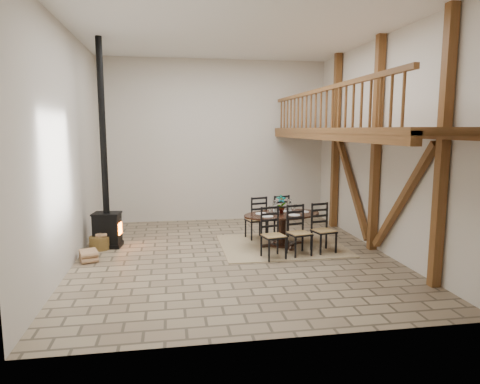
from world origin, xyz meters
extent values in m
plane|color=#8D7B5E|center=(0.00, 0.00, 0.00)|extent=(8.00, 8.00, 0.00)
cube|color=beige|center=(0.00, 4.00, 2.50)|extent=(7.00, 0.02, 5.00)
cube|color=beige|center=(0.00, -4.00, 2.50)|extent=(7.00, 0.02, 5.00)
cube|color=beige|center=(-3.50, 0.00, 2.50)|extent=(0.02, 8.00, 5.00)
cube|color=beige|center=(3.50, 0.00, 2.50)|extent=(0.02, 8.00, 5.00)
cube|color=white|center=(0.00, 0.00, 5.00)|extent=(7.00, 8.00, 0.02)
cube|color=brown|center=(3.38, -2.50, 2.50)|extent=(0.18, 0.18, 5.00)
cube|color=brown|center=(3.38, 0.00, 2.50)|extent=(0.18, 0.18, 5.00)
cube|color=brown|center=(3.38, 2.50, 2.50)|extent=(0.18, 0.18, 5.00)
cube|color=brown|center=(3.38, -1.25, 1.40)|extent=(0.14, 2.16, 2.54)
cube|color=brown|center=(3.38, 1.25, 1.40)|extent=(0.14, 2.16, 2.54)
cube|color=brown|center=(3.38, 0.00, 2.80)|extent=(0.20, 7.80, 0.20)
cube|color=brown|center=(2.70, 0.00, 2.85)|extent=(1.60, 7.80, 0.12)
cube|color=brown|center=(2.00, 0.00, 2.75)|extent=(0.18, 7.80, 0.22)
cube|color=brown|center=(2.00, 0.00, 3.75)|extent=(0.09, 7.60, 0.09)
cube|color=brown|center=(2.00, 0.00, 3.33)|extent=(0.06, 7.60, 0.86)
cube|color=tan|center=(1.30, 0.62, 0.01)|extent=(3.00, 2.50, 0.02)
ellipsoid|color=black|center=(1.30, 0.62, 0.80)|extent=(2.19, 1.59, 0.04)
cylinder|color=black|center=(1.30, 0.62, 0.39)|extent=(0.20, 0.20, 0.74)
cylinder|color=black|center=(1.30, 0.62, 0.05)|extent=(0.61, 0.61, 0.06)
cube|color=tan|center=(0.85, -0.37, 0.52)|extent=(0.56, 0.55, 0.04)
cube|color=black|center=(0.85, -0.37, 0.25)|extent=(0.54, 0.54, 0.50)
cube|color=black|center=(0.80, -0.17, 0.83)|extent=(0.41, 0.13, 0.65)
cube|color=tan|center=(1.48, -0.23, 0.52)|extent=(0.56, 0.55, 0.04)
cube|color=black|center=(1.48, -0.23, 0.25)|extent=(0.54, 0.54, 0.50)
cube|color=black|center=(1.44, -0.03, 0.83)|extent=(0.41, 0.13, 0.65)
cube|color=tan|center=(2.12, -0.09, 0.52)|extent=(0.56, 0.55, 0.04)
cube|color=black|center=(2.12, -0.09, 0.25)|extent=(0.54, 0.54, 0.50)
cube|color=black|center=(2.08, 0.11, 0.83)|extent=(0.41, 0.13, 0.65)
cube|color=tan|center=(0.80, 1.40, 0.52)|extent=(0.56, 0.55, 0.04)
cube|color=black|center=(0.80, 1.40, 0.25)|extent=(0.54, 0.54, 0.50)
cube|color=black|center=(0.84, 1.20, 0.83)|extent=(0.41, 0.13, 0.65)
cube|color=tan|center=(1.43, 1.54, 0.52)|extent=(0.56, 0.55, 0.04)
cube|color=black|center=(1.43, 1.54, 0.25)|extent=(0.54, 0.54, 0.50)
cube|color=black|center=(1.48, 1.34, 0.83)|extent=(0.41, 0.13, 0.65)
cube|color=white|center=(1.30, 0.62, 0.82)|extent=(1.65, 1.07, 0.01)
cube|color=white|center=(1.30, 0.62, 0.91)|extent=(1.03, 0.53, 0.18)
cylinder|color=white|center=(1.11, 0.58, 0.99)|extent=(0.12, 0.12, 0.34)
cylinder|color=white|center=(1.49, 0.66, 0.99)|extent=(0.12, 0.12, 0.34)
cylinder|color=white|center=(1.11, 0.58, 0.90)|extent=(0.06, 0.06, 0.16)
cylinder|color=white|center=(1.49, 0.66, 0.90)|extent=(0.06, 0.06, 0.16)
imported|color=#4C723F|center=(1.29, 0.67, 1.04)|extent=(0.27, 0.21, 0.46)
cube|color=black|center=(-2.96, 1.22, 0.05)|extent=(0.72, 0.59, 0.10)
cube|color=black|center=(-2.96, 1.22, 0.46)|extent=(0.67, 0.53, 0.71)
cube|color=#FF590C|center=(-2.65, 1.18, 0.46)|extent=(0.06, 0.29, 0.29)
cube|color=black|center=(-2.96, 1.22, 0.84)|extent=(0.71, 0.58, 0.04)
cylinder|color=black|center=(-2.96, 1.22, 2.93)|extent=(0.15, 0.15, 4.14)
cylinder|color=brown|center=(-3.12, 1.03, 0.16)|extent=(0.48, 0.48, 0.32)
cube|color=tan|center=(-3.12, 1.03, 0.35)|extent=(0.26, 0.26, 0.09)
cube|color=tan|center=(-3.21, 0.09, 0.12)|extent=(0.49, 0.57, 0.24)
camera|label=1|loc=(-1.38, -9.41, 2.88)|focal=32.00mm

